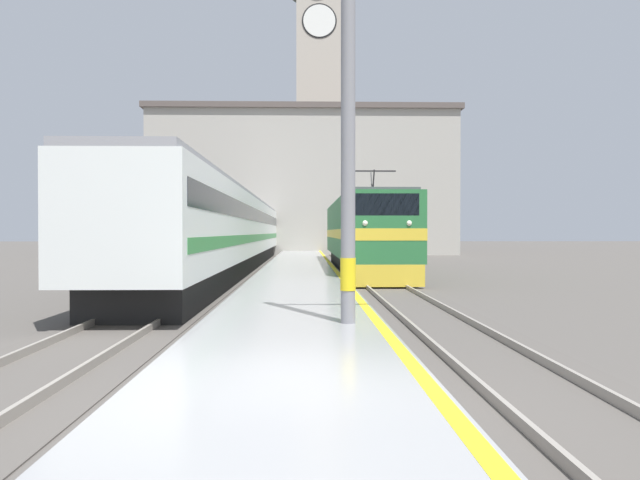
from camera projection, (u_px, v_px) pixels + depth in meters
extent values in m
plane|color=#514C47|center=(301.00, 267.00, 37.06)|extent=(200.00, 200.00, 0.00)
cube|color=#999999|center=(300.00, 268.00, 32.06)|extent=(3.47, 140.00, 0.40)
cube|color=yellow|center=(331.00, 264.00, 32.10)|extent=(0.20, 140.00, 0.00)
cube|color=#514C47|center=(362.00, 272.00, 32.14)|extent=(2.83, 140.00, 0.02)
cube|color=gray|center=(348.00, 270.00, 32.12)|extent=(0.07, 140.00, 0.14)
cube|color=gray|center=(376.00, 270.00, 32.16)|extent=(0.07, 140.00, 0.14)
cube|color=#514C47|center=(228.00, 272.00, 31.97)|extent=(2.83, 140.00, 0.02)
cube|color=gray|center=(214.00, 271.00, 31.95)|extent=(0.07, 140.00, 0.14)
cube|color=gray|center=(242.00, 271.00, 31.98)|extent=(0.07, 140.00, 0.14)
cube|color=black|center=(362.00, 264.00, 32.08)|extent=(2.46, 17.72, 0.90)
cube|color=#286B38|center=(362.00, 228.00, 32.06)|extent=(2.90, 19.26, 2.72)
cube|color=gold|center=(362.00, 234.00, 32.06)|extent=(2.92, 19.28, 0.44)
cube|color=gold|center=(387.00, 276.00, 22.60)|extent=(2.76, 0.30, 0.81)
cube|color=black|center=(387.00, 204.00, 22.48)|extent=(2.32, 0.12, 0.80)
sphere|color=white|center=(365.00, 223.00, 22.43)|extent=(0.20, 0.20, 0.20)
sphere|color=white|center=(409.00, 223.00, 22.47)|extent=(0.20, 0.20, 0.20)
cube|color=#4C4C51|center=(362.00, 201.00, 32.04)|extent=(2.61, 18.30, 0.12)
cylinder|color=#333333|center=(373.00, 182.00, 26.87)|extent=(0.06, 0.63, 1.03)
cylinder|color=#333333|center=(372.00, 183.00, 27.57)|extent=(0.06, 0.63, 1.03)
cube|color=#262626|center=(373.00, 171.00, 27.21)|extent=(2.03, 0.08, 0.06)
cube|color=black|center=(242.00, 258.00, 39.46)|extent=(2.46, 51.50, 0.90)
cube|color=silver|center=(242.00, 227.00, 39.43)|extent=(2.90, 53.65, 2.92)
cube|color=black|center=(242.00, 218.00, 39.43)|extent=(2.92, 52.58, 0.64)
cube|color=#338442|center=(242.00, 237.00, 39.44)|extent=(2.92, 52.58, 0.36)
cube|color=gray|center=(242.00, 203.00, 39.41)|extent=(2.67, 53.65, 0.20)
cylinder|color=gray|center=(348.00, 120.00, 11.41)|extent=(0.27, 0.27, 7.47)
cylinder|color=yellow|center=(348.00, 274.00, 11.45)|extent=(0.29, 0.29, 0.60)
cube|color=#ADA393|center=(319.00, 124.00, 67.57)|extent=(4.79, 4.79, 27.50)
cylinder|color=black|center=(319.00, 21.00, 65.02)|extent=(3.66, 0.06, 3.66)
cylinder|color=white|center=(319.00, 21.00, 64.99)|extent=(3.36, 0.10, 3.36)
cube|color=#A8A399|center=(303.00, 186.00, 59.36)|extent=(27.92, 8.98, 13.01)
cube|color=#564C47|center=(303.00, 115.00, 59.27)|extent=(28.52, 9.58, 0.50)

